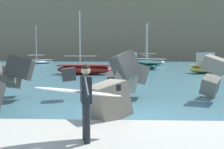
% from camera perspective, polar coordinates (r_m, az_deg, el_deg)
% --- Properties ---
extents(ground_plane, '(400.00, 400.00, 0.00)m').
position_cam_1_polar(ground_plane, '(9.33, 2.65, -8.89)').
color(ground_plane, '#42707F').
extents(breakwater_jetty, '(29.78, 6.50, 2.97)m').
position_cam_1_polar(breakwater_jetty, '(10.77, -13.26, -0.13)').
color(breakwater_jetty, '#605B56').
rests_on(breakwater_jetty, ground).
extents(surfer_with_board, '(2.11, 1.38, 1.78)m').
position_cam_1_polar(surfer_with_board, '(5.70, -6.54, -4.98)').
color(surfer_with_board, black).
rests_on(surfer_with_board, walkway_path).
extents(boat_near_left, '(2.94, 4.77, 2.26)m').
position_cam_1_polar(boat_near_left, '(50.68, 5.05, 3.52)').
color(boat_near_left, navy).
rests_on(boat_near_left, ground).
extents(boat_near_centre, '(5.22, 5.32, 7.03)m').
position_cam_1_polar(boat_near_centre, '(47.56, -16.65, 2.92)').
color(boat_near_centre, white).
rests_on(boat_near_centre, ground).
extents(boat_mid_left, '(5.78, 5.30, 7.27)m').
position_cam_1_polar(boat_mid_left, '(42.41, 8.69, 3.01)').
color(boat_mid_left, white).
rests_on(boat_mid_left, ground).
extents(boat_mid_centre, '(3.25, 5.96, 6.05)m').
position_cam_1_polar(boat_mid_centre, '(33.53, 8.12, 2.22)').
color(boat_mid_centre, '#1E6656').
rests_on(boat_mid_centre, ground).
extents(boat_mid_right, '(5.13, 3.94, 2.33)m').
position_cam_1_polar(boat_mid_right, '(28.17, 21.19, 1.77)').
color(boat_mid_right, '#EAC64C').
rests_on(boat_mid_right, ground).
extents(boat_far_left, '(5.73, 2.18, 6.27)m').
position_cam_1_polar(boat_far_left, '(24.85, -6.45, 1.26)').
color(boat_far_left, maroon).
rests_on(boat_far_left, ground).
extents(headland_bluff, '(86.43, 35.64, 18.18)m').
position_cam_1_polar(headland_bluff, '(81.53, 3.77, 10.16)').
color(headland_bluff, '#847056').
rests_on(headland_bluff, ground).
extents(station_building_west, '(4.77, 5.32, 5.09)m').
position_cam_1_polar(station_building_west, '(94.11, -11.82, 16.57)').
color(station_building_west, silver).
rests_on(station_building_west, headland_bluff).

